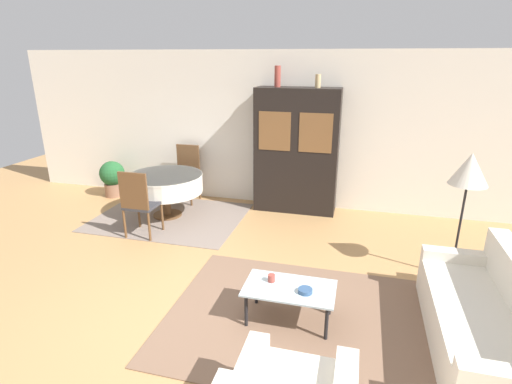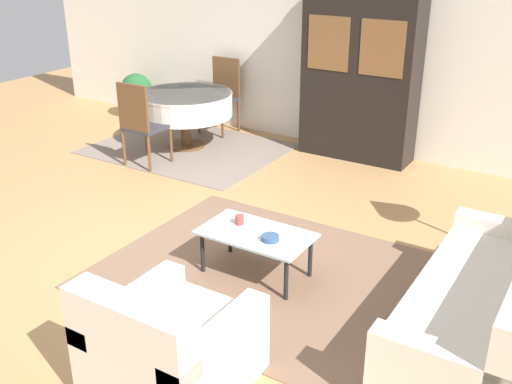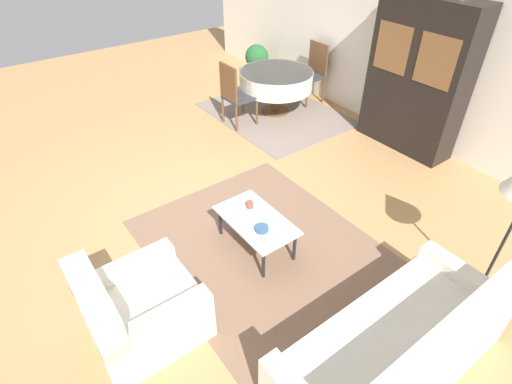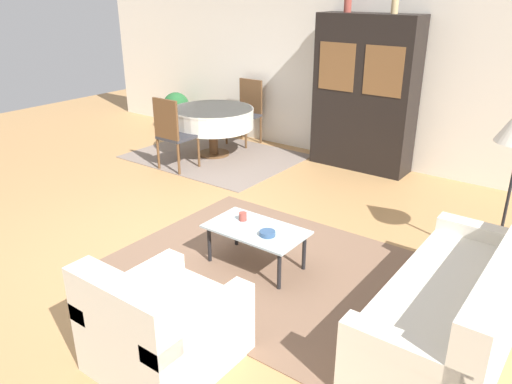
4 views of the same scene
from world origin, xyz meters
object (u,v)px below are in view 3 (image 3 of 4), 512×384
potted_plant (257,60)px  dining_table (276,80)px  display_cabinet (417,78)px  dining_chair_far (313,70)px  armchair (138,311)px  bowl (262,228)px  couch (399,352)px  cup (250,205)px  dining_chair_near (234,92)px  coffee_table (256,222)px

potted_plant → dining_table: bearing=-25.0°
display_cabinet → dining_chair_far: (-2.05, -0.02, -0.48)m
armchair → dining_chair_far: dining_chair_far is taller
dining_chair_far → bowl: size_ratio=7.27×
couch → potted_plant: size_ratio=2.88×
couch → cup: couch is taller
cup → display_cabinet: bearing=94.9°
couch → cup: bearing=88.7°
armchair → dining_table: size_ratio=0.72×
dining_table → armchair: bearing=-53.2°
display_cabinet → dining_chair_near: size_ratio=2.05×
dining_chair_near → dining_chair_far: size_ratio=1.00×
couch → armchair: (-1.55, -1.46, -0.00)m
potted_plant → display_cabinet: bearing=2.9°
display_cabinet → dining_chair_near: bearing=-140.0°
dining_chair_near → bowl: bearing=-29.0°
cup → potted_plant: 4.77m
cup → bowl: cup is taller
coffee_table → display_cabinet: display_cabinet is taller
coffee_table → dining_chair_far: bearing=128.7°
dining_table → bowl: bearing=-41.1°
couch → armchair: size_ratio=2.21×
couch → cup: size_ratio=25.31×
couch → dining_chair_near: 4.56m
coffee_table → cup: (-0.20, 0.06, 0.08)m
armchair → bowl: 1.39m
couch → dining_chair_far: 5.34m
dining_table → dining_chair_far: bearing=90.0°
display_cabinet → bowl: (0.63, -3.20, -0.64)m
dining_table → display_cabinet: bearing=22.9°
display_cabinet → bowl: 3.32m
coffee_table → dining_chair_far: dining_chair_far is taller
armchair → potted_plant: bearing=134.0°
dining_chair_far → cup: bearing=127.0°
armchair → coffee_table: 1.46m
dining_chair_near → bowl: 3.06m
armchair → coffee_table: (-0.27, 1.44, 0.05)m
display_cabinet → dining_table: size_ratio=1.70×
bowl → display_cabinet: bearing=101.1°
armchair → potted_plant: (-4.25, 4.40, 0.09)m
dining_chair_near → dining_chair_far: bearing=90.0°
cup → coffee_table: bearing=-17.4°
armchair → dining_chair_far: 5.35m
armchair → coffee_table: size_ratio=0.99×
armchair → cup: 1.58m
dining_table → cup: size_ratio=15.82×
armchair → bowl: armchair is taller
dining_table → dining_chair_near: (0.00, -0.85, -0.01)m
display_cabinet → dining_chair_near: (-2.05, -1.72, -0.48)m
potted_plant → armchair: bearing=-46.0°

